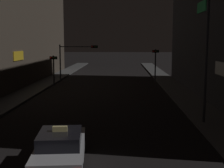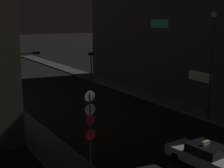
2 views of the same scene
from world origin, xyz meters
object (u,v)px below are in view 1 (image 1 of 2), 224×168
at_px(taxi, 61,148).
at_px(traffic_light_overhead, 76,54).
at_px(traffic_light_left_kerb, 54,64).
at_px(traffic_light_right_kerb, 155,59).
at_px(street_lamp_near_block, 208,27).

bearing_deg(taxi, traffic_light_overhead, 97.27).
bearing_deg(taxi, traffic_light_left_kerb, 103.30).
xyz_separation_m(traffic_light_right_kerb, street_lamp_near_block, (0.81, -19.39, 2.85)).
distance_m(traffic_light_overhead, traffic_light_right_kerb, 9.65).
distance_m(traffic_light_left_kerb, traffic_light_right_kerb, 12.18).
height_order(taxi, street_lamp_near_block, street_lamp_near_block).
height_order(traffic_light_overhead, traffic_light_left_kerb, traffic_light_overhead).
xyz_separation_m(taxi, traffic_light_right_kerb, (6.38, 25.72, 2.11)).
distance_m(taxi, street_lamp_near_block, 10.78).
distance_m(traffic_light_overhead, traffic_light_left_kerb, 4.21).
bearing_deg(traffic_light_left_kerb, taxi, -76.70).
distance_m(taxi, traffic_light_overhead, 25.89).
distance_m(traffic_light_overhead, street_lamp_near_block, 21.99).
height_order(taxi, traffic_light_overhead, traffic_light_overhead).
bearing_deg(taxi, street_lamp_near_block, 41.37).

